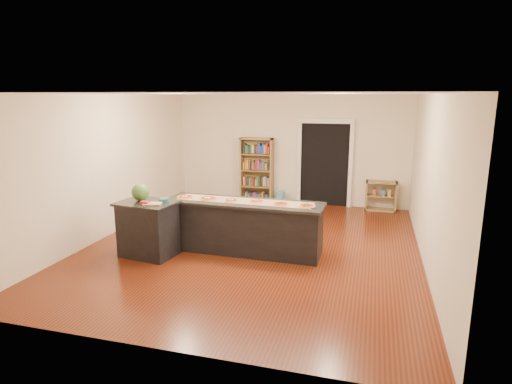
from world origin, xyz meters
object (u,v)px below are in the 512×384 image
(kitchen_island, at_px, (244,226))
(bookshelf, at_px, (257,170))
(side_counter, at_px, (148,229))
(watermelon, at_px, (140,192))
(waste_bin, at_px, (280,198))
(low_shelf, at_px, (381,196))

(kitchen_island, bearing_deg, bookshelf, 102.84)
(side_counter, height_order, watermelon, watermelon)
(side_counter, bearing_deg, watermelon, 163.31)
(watermelon, bearing_deg, waste_bin, 68.50)
(side_counter, height_order, waste_bin, side_counter)
(bookshelf, height_order, watermelon, bookshelf)
(waste_bin, height_order, watermelon, watermelon)
(bookshelf, xyz_separation_m, waste_bin, (0.66, -0.07, -0.68))
(low_shelf, xyz_separation_m, waste_bin, (-2.50, -0.07, -0.19))
(low_shelf, xyz_separation_m, watermelon, (-4.11, -4.16, 0.76))
(bookshelf, distance_m, low_shelf, 3.19)
(side_counter, bearing_deg, low_shelf, 54.55)
(kitchen_island, bearing_deg, watermelon, -160.81)
(kitchen_island, height_order, watermelon, watermelon)
(side_counter, distance_m, low_shelf, 5.80)
(low_shelf, bearing_deg, bookshelf, 179.89)
(side_counter, height_order, low_shelf, side_counter)
(waste_bin, relative_size, watermelon, 1.15)
(side_counter, xyz_separation_m, waste_bin, (1.46, 4.17, -0.32))
(low_shelf, bearing_deg, side_counter, -133.11)
(kitchen_island, xyz_separation_m, side_counter, (-1.56, -0.63, 0.02))
(low_shelf, height_order, watermelon, watermelon)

